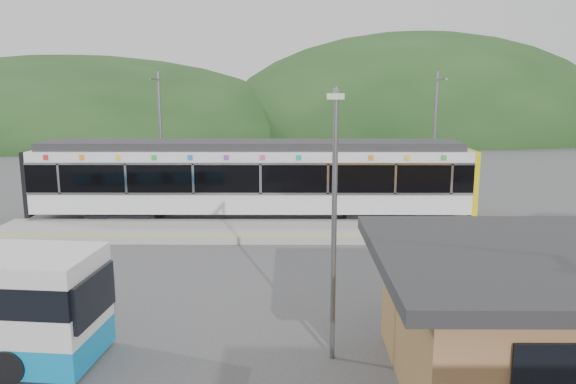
{
  "coord_description": "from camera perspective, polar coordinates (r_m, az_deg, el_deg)",
  "views": [
    {
      "loc": [
        -0.35,
        -20.06,
        6.35
      ],
      "look_at": [
        -0.45,
        1.0,
        2.31
      ],
      "focal_mm": 35.0,
      "sensor_mm": 36.0,
      "label": 1
    }
  ],
  "objects": [
    {
      "name": "catenary_mast_east",
      "position": [
        29.68,
        14.66,
        5.3
      ],
      "size": [
        0.18,
        1.8,
        7.0
      ],
      "color": "slate",
      "rests_on": "ground"
    },
    {
      "name": "train",
      "position": [
        26.47,
        -3.68,
        1.53
      ],
      "size": [
        20.44,
        3.01,
        3.74
      ],
      "color": "black",
      "rests_on": "ground"
    },
    {
      "name": "yellow_line",
      "position": [
        22.88,
        1.13,
        -4.45
      ],
      "size": [
        26.0,
        0.1,
        0.01
      ],
      "primitive_type": "cube",
      "color": "yellow",
      "rests_on": "platform"
    },
    {
      "name": "platform",
      "position": [
        24.18,
        1.08,
        -3.99
      ],
      "size": [
        26.0,
        3.2,
        0.3
      ],
      "primitive_type": "cube",
      "color": "#9E9E99",
      "rests_on": "ground"
    },
    {
      "name": "catenary_mast_west",
      "position": [
        29.51,
        -12.82,
        5.35
      ],
      "size": [
        0.18,
        1.8,
        7.0
      ],
      "color": "slate",
      "rests_on": "ground"
    },
    {
      "name": "hills",
      "position": [
        26.94,
        14.32,
        -3.11
      ],
      "size": [
        146.0,
        149.0,
        26.0
      ],
      "color": "#1E3D19",
      "rests_on": "ground"
    },
    {
      "name": "ground",
      "position": [
        21.05,
        1.21,
        -6.69
      ],
      "size": [
        120.0,
        120.0,
        0.0
      ],
      "primitive_type": "plane",
      "color": "#4C4C4F",
      "rests_on": "ground"
    },
    {
      "name": "lamp_post",
      "position": [
        12.47,
        4.78,
        -1.17
      ],
      "size": [
        0.36,
        1.11,
        6.31
      ],
      "rotation": [
        0.0,
        0.0,
        -0.09
      ],
      "color": "slate",
      "rests_on": "ground"
    }
  ]
}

